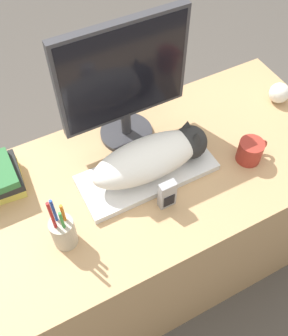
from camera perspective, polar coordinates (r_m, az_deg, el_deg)
The scene contains 9 objects.
ground_plane at distance 1.90m, azimuth 4.24°, elevation -22.34°, with size 12.00×12.00×0.00m, color #4C4742.
desk at distance 1.64m, azimuth -0.73°, elevation -9.24°, with size 1.49×0.65×0.77m.
keyboard at distance 1.31m, azimuth 0.45°, elevation -0.71°, with size 0.46×0.19×0.02m.
cat at distance 1.26m, azimuth 1.66°, elevation 1.80°, with size 0.41×0.15×0.13m.
monitor at distance 1.26m, azimuth -2.93°, elevation 12.70°, with size 0.44×0.19×0.46m.
coffee_mug at distance 1.38m, azimuth 15.21°, elevation 2.42°, with size 0.11×0.08×0.08m.
pen_cup at distance 1.16m, azimuth -11.63°, elevation -8.99°, with size 0.07×0.07×0.23m.
baseball at distance 1.62m, azimuth 19.04°, elevation 10.26°, with size 0.08×0.08×0.08m.
phone at distance 1.21m, azimuth 3.39°, elevation -3.88°, with size 0.05×0.03×0.11m.
Camera 1 is at (-0.34, -0.36, 1.84)m, focal length 42.00 mm.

